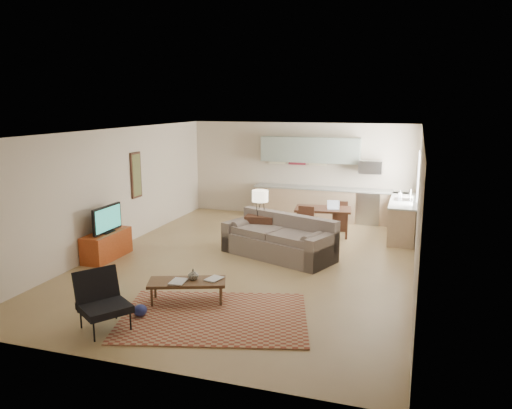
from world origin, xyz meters
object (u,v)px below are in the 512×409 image
(coffee_table, at_px, (187,291))
(dining_table, at_px, (323,222))
(armchair, at_px, (104,302))
(console_table, at_px, (260,232))
(sofa, at_px, (278,237))
(tv_credenza, at_px, (107,245))

(coffee_table, height_order, dining_table, dining_table)
(armchair, xyz_separation_m, console_table, (0.88, 4.72, -0.05))
(sofa, xyz_separation_m, dining_table, (0.58, 2.06, -0.10))
(console_table, bearing_deg, armchair, -105.84)
(sofa, relative_size, dining_table, 1.86)
(tv_credenza, bearing_deg, coffee_table, -31.86)
(dining_table, bearing_deg, tv_credenza, -148.13)
(sofa, relative_size, console_table, 3.38)
(console_table, bearing_deg, coffee_table, -98.39)
(armchair, relative_size, dining_table, 0.63)
(coffee_table, xyz_separation_m, console_table, (0.19, 3.43, 0.18))
(armchair, height_order, dining_table, armchair)
(armchair, relative_size, console_table, 1.14)
(sofa, height_order, armchair, sofa)
(dining_table, bearing_deg, sofa, -113.09)
(sofa, bearing_deg, coffee_table, -83.42)
(coffee_table, distance_m, dining_table, 5.12)
(armchair, bearing_deg, dining_table, 16.28)
(sofa, height_order, console_table, sofa)
(sofa, relative_size, coffee_table, 1.99)
(tv_credenza, xyz_separation_m, dining_table, (4.03, 3.28, 0.06))
(coffee_table, bearing_deg, armchair, -138.60)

